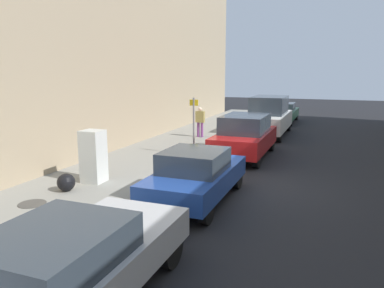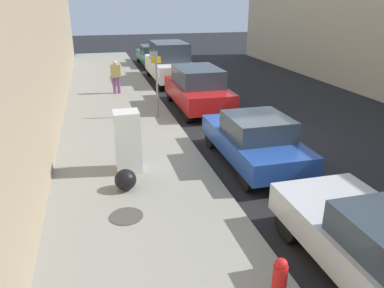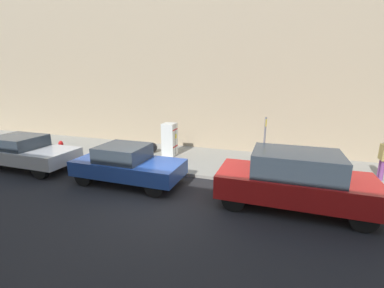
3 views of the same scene
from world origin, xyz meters
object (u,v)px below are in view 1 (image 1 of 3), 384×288
street_sign_post (194,123)px  parked_sedan_silver (65,270)px  parked_sedan_green (282,112)px  discarded_refrigerator (93,156)px  trash_bag (66,182)px  pedestrian_walking_far (200,120)px  parked_hatchback_blue (196,175)px  parked_van_white (269,116)px  parked_suv_red (245,136)px

street_sign_post → parked_sedan_silver: (1.87, -10.06, -0.70)m
parked_sedan_green → parked_sedan_silver: bearing=-90.0°
discarded_refrigerator → trash_bag: bearing=-100.1°
pedestrian_walking_far → parked_sedan_silver: (3.10, -14.28, -0.26)m
street_sign_post → parked_sedan_silver: 10.25m
discarded_refrigerator → pedestrian_walking_far: discarded_refrigerator is taller
street_sign_post → parked_hatchback_blue: (1.87, -4.76, -0.71)m
parked_van_white → parked_sedan_green: size_ratio=1.11×
discarded_refrigerator → parked_van_white: 11.90m
trash_bag → parked_hatchback_blue: bearing=13.5°
discarded_refrigerator → parked_sedan_silver: size_ratio=0.34×
parked_sedan_silver → trash_bag: bearing=129.3°
parked_sedan_silver → parked_sedan_green: bearing=90.0°
discarded_refrigerator → parked_suv_red: (3.43, 5.59, -0.03)m
parked_suv_red → parked_van_white: bearing=90.0°
pedestrian_walking_far → parked_hatchback_blue: (3.10, -8.99, -0.28)m
street_sign_post → pedestrian_walking_far: 4.42m
street_sign_post → parked_hatchback_blue: bearing=-68.6°
trash_bag → pedestrian_walking_far: pedestrian_walking_far is taller
street_sign_post → parked_van_white: 7.09m
trash_bag → parked_van_white: 13.00m
discarded_refrigerator → parked_hatchback_blue: 3.44m
street_sign_post → parked_sedan_silver: street_sign_post is taller
street_sign_post → trash_bag: size_ratio=4.58×
parked_suv_red → parked_van_white: parked_van_white is taller
discarded_refrigerator → parked_hatchback_blue: (3.43, -0.20, -0.19)m
pedestrian_walking_far → parked_sedan_green: size_ratio=0.34×
pedestrian_walking_far → parked_sedan_silver: 14.62m
trash_bag → parked_sedan_silver: 5.73m
discarded_refrigerator → parked_van_white: (3.43, 11.39, 0.14)m
parked_hatchback_blue → parked_sedan_silver: bearing=-90.0°
street_sign_post → parked_van_white: bearing=74.7°
street_sign_post → parked_van_white: (1.87, 6.83, -0.37)m
trash_bag → parked_hatchback_blue: 3.74m
discarded_refrigerator → parked_sedan_green: size_ratio=0.35×
trash_bag → parked_van_white: size_ratio=0.10×
trash_bag → pedestrian_walking_far: bearing=87.0°
discarded_refrigerator → trash_bag: 1.22m
discarded_refrigerator → street_sign_post: size_ratio=0.69×
trash_bag → discarded_refrigerator: bearing=79.9°
discarded_refrigerator → parked_van_white: size_ratio=0.32×
discarded_refrigerator → trash_bag: discarded_refrigerator is taller
parked_hatchback_blue → parked_sedan_green: parked_hatchback_blue is taller
parked_suv_red → street_sign_post: bearing=-151.1°
parked_hatchback_blue → parked_suv_red: bearing=90.0°
parked_sedan_silver → parked_sedan_green: (0.00, 22.60, -0.04)m
parked_suv_red → parked_sedan_green: size_ratio=0.99×
trash_bag → parked_suv_red: (3.62, 6.66, 0.51)m
trash_bag → pedestrian_walking_far: 9.89m
parked_sedan_silver → parked_hatchback_blue: 5.29m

